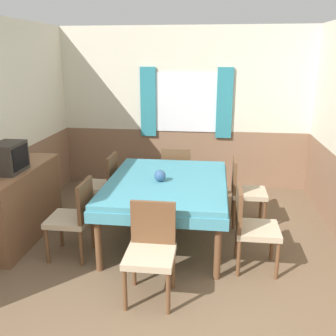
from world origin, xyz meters
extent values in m
cube|color=silver|center=(0.00, 4.05, 1.77)|extent=(4.45, 0.05, 1.65)
cube|color=#89664C|center=(0.00, 4.05, 0.47)|extent=(4.45, 0.05, 0.95)
cube|color=white|center=(0.03, 4.01, 1.41)|extent=(1.09, 0.01, 0.95)
cube|color=teal|center=(-0.59, 3.99, 1.41)|extent=(0.25, 0.03, 1.12)
cube|color=teal|center=(0.65, 3.99, 1.41)|extent=(0.25, 0.03, 1.12)
cube|color=#89664C|center=(-2.05, 2.01, 0.47)|extent=(0.05, 4.42, 0.95)
cube|color=teal|center=(-0.03, 2.04, 0.72)|extent=(1.38, 1.75, 0.06)
cube|color=teal|center=(-0.03, 2.04, 0.63)|extent=(1.41, 1.78, 0.12)
cylinder|color=brown|center=(-0.63, 1.24, 0.35)|extent=(0.07, 0.07, 0.69)
cylinder|color=brown|center=(0.58, 1.24, 0.35)|extent=(0.07, 0.07, 0.69)
cylinder|color=brown|center=(-0.63, 2.83, 0.35)|extent=(0.07, 0.07, 0.69)
cylinder|color=brown|center=(0.58, 2.83, 0.35)|extent=(0.07, 0.07, 0.69)
cylinder|color=brown|center=(1.18, 2.77, 0.20)|extent=(0.04, 0.04, 0.41)
cylinder|color=brown|center=(1.18, 2.39, 0.20)|extent=(0.04, 0.04, 0.41)
cylinder|color=brown|center=(0.80, 2.77, 0.20)|extent=(0.04, 0.04, 0.41)
cylinder|color=brown|center=(0.80, 2.39, 0.20)|extent=(0.04, 0.04, 0.41)
cube|color=tan|center=(0.99, 2.58, 0.44)|extent=(0.44, 0.44, 0.06)
cube|color=brown|center=(0.79, 2.58, 0.68)|extent=(0.04, 0.42, 0.42)
cylinder|color=brown|center=(1.18, 1.69, 0.20)|extent=(0.04, 0.04, 0.41)
cylinder|color=brown|center=(1.18, 1.31, 0.20)|extent=(0.04, 0.04, 0.41)
cylinder|color=brown|center=(0.80, 1.69, 0.20)|extent=(0.04, 0.04, 0.41)
cylinder|color=brown|center=(0.80, 1.31, 0.20)|extent=(0.04, 0.04, 0.41)
cube|color=tan|center=(0.99, 1.50, 0.44)|extent=(0.44, 0.44, 0.06)
cube|color=brown|center=(0.79, 1.50, 0.68)|extent=(0.04, 0.42, 0.42)
cylinder|color=brown|center=(-1.23, 2.39, 0.20)|extent=(0.04, 0.04, 0.41)
cylinder|color=brown|center=(-1.23, 2.77, 0.20)|extent=(0.04, 0.04, 0.41)
cylinder|color=brown|center=(-0.85, 2.39, 0.20)|extent=(0.04, 0.04, 0.41)
cylinder|color=brown|center=(-0.85, 2.77, 0.20)|extent=(0.04, 0.04, 0.41)
cube|color=tan|center=(-1.04, 2.58, 0.44)|extent=(0.44, 0.44, 0.06)
cube|color=brown|center=(-0.84, 2.58, 0.68)|extent=(0.04, 0.42, 0.42)
cylinder|color=brown|center=(-1.23, 1.31, 0.20)|extent=(0.04, 0.04, 0.41)
cylinder|color=brown|center=(-1.23, 1.69, 0.20)|extent=(0.04, 0.04, 0.41)
cylinder|color=brown|center=(-0.85, 1.31, 0.20)|extent=(0.04, 0.04, 0.41)
cylinder|color=brown|center=(-0.85, 1.69, 0.20)|extent=(0.04, 0.04, 0.41)
cube|color=tan|center=(-1.04, 1.50, 0.44)|extent=(0.44, 0.44, 0.06)
cube|color=brown|center=(-0.84, 1.50, 0.68)|extent=(0.04, 0.42, 0.42)
cylinder|color=brown|center=(-0.22, 3.43, 0.20)|extent=(0.04, 0.04, 0.41)
cylinder|color=brown|center=(0.16, 3.43, 0.20)|extent=(0.04, 0.04, 0.41)
cylinder|color=brown|center=(-0.22, 3.05, 0.20)|extent=(0.04, 0.04, 0.41)
cylinder|color=brown|center=(0.16, 3.05, 0.20)|extent=(0.04, 0.04, 0.41)
cube|color=tan|center=(-0.03, 3.24, 0.44)|extent=(0.44, 0.44, 0.06)
cube|color=brown|center=(-0.03, 3.04, 0.68)|extent=(0.42, 0.04, 0.42)
cylinder|color=brown|center=(0.16, 0.65, 0.20)|extent=(0.04, 0.04, 0.41)
cylinder|color=brown|center=(-0.22, 0.65, 0.20)|extent=(0.04, 0.04, 0.41)
cylinder|color=brown|center=(0.16, 1.03, 0.20)|extent=(0.04, 0.04, 0.41)
cylinder|color=brown|center=(-0.22, 1.03, 0.20)|extent=(0.04, 0.04, 0.41)
cube|color=tan|center=(-0.03, 0.84, 0.44)|extent=(0.44, 0.44, 0.06)
cube|color=brown|center=(-0.03, 1.04, 0.68)|extent=(0.42, 0.04, 0.42)
cube|color=brown|center=(-1.78, 1.81, 0.45)|extent=(0.44, 1.40, 0.90)
cube|color=#8C5F3F|center=(-1.78, 1.81, 0.89)|extent=(0.46, 1.42, 0.02)
cube|color=#2D2823|center=(-1.76, 1.67, 1.07)|extent=(0.28, 0.40, 0.34)
cube|color=black|center=(-1.62, 1.67, 1.07)|extent=(0.01, 0.33, 0.26)
sphere|color=#335684|center=(-0.10, 1.99, 0.82)|extent=(0.14, 0.14, 0.14)
camera|label=1|loc=(0.51, -2.09, 2.17)|focal=40.00mm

